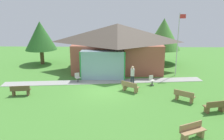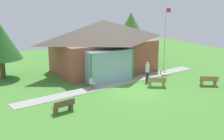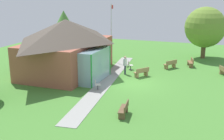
% 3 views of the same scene
% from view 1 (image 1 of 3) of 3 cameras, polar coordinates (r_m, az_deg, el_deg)
% --- Properties ---
extents(ground_plane, '(44.00, 44.00, 0.00)m').
position_cam_1_polar(ground_plane, '(19.34, -2.19, -5.30)').
color(ground_plane, '#478433').
extents(pavilion, '(10.27, 7.48, 5.04)m').
position_cam_1_polar(pavilion, '(25.34, 1.18, 5.83)').
color(pavilion, '#A35642').
rests_on(pavilion, ground_plane).
extents(footpath, '(18.49, 3.28, 0.03)m').
position_cam_1_polar(footpath, '(21.78, -1.79, -2.85)').
color(footpath, '#999993').
rests_on(footpath, ground_plane).
extents(flagpole, '(0.64, 0.08, 6.24)m').
position_cam_1_polar(flagpole, '(23.90, 15.85, 6.59)').
color(flagpole, silver).
rests_on(flagpole, ground_plane).
extents(bench_mid_right, '(1.48, 1.22, 0.84)m').
position_cam_1_polar(bench_mid_right, '(18.11, 17.25, -6.13)').
color(bench_mid_right, '#9E7A51').
rests_on(bench_mid_right, ground_plane).
extents(bench_mid_left, '(1.55, 0.64, 0.84)m').
position_cam_1_polar(bench_mid_left, '(19.73, -21.47, -4.73)').
color(bench_mid_left, brown).
rests_on(bench_mid_left, ground_plane).
extents(bench_rear_near_path, '(1.48, 1.23, 0.84)m').
position_cam_1_polar(bench_rear_near_path, '(19.29, 4.44, -4.12)').
color(bench_rear_near_path, '#9E7A51').
rests_on(bench_rear_near_path, ground_plane).
extents(bench_lawn_far_right, '(1.56, 0.79, 0.84)m').
position_cam_1_polar(bench_lawn_far_right, '(17.00, 23.88, -8.21)').
color(bench_lawn_far_right, brown).
rests_on(bench_lawn_far_right, ground_plane).
extents(bench_front_right, '(1.54, 1.05, 0.84)m').
position_cam_1_polar(bench_front_right, '(13.44, 19.05, -14.06)').
color(bench_front_right, '#9E7A51').
rests_on(bench_front_right, ground_plane).
extents(patio_chair_west, '(0.60, 0.60, 0.86)m').
position_cam_1_polar(patio_chair_west, '(21.82, -8.43, -1.88)').
color(patio_chair_west, beige).
rests_on(patio_chair_west, ground_plane).
extents(patio_chair_lawn_spare, '(0.60, 0.60, 0.86)m').
position_cam_1_polar(patio_chair_lawn_spare, '(21.11, 9.72, -2.53)').
color(patio_chair_lawn_spare, beige).
rests_on(patio_chair_lawn_spare, ground_plane).
extents(visitor_on_path, '(0.34, 0.34, 1.74)m').
position_cam_1_polar(visitor_on_path, '(20.70, 5.03, -0.97)').
color(visitor_on_path, '#2D3347').
rests_on(visitor_on_path, ground_plane).
extents(tree_behind_pavilion_right, '(4.17, 4.17, 5.44)m').
position_cam_1_polar(tree_behind_pavilion_right, '(29.23, 12.52, 8.56)').
color(tree_behind_pavilion_right, brown).
rests_on(tree_behind_pavilion_right, ground_plane).
extents(tree_behind_pavilion_left, '(3.74, 3.74, 5.13)m').
position_cam_1_polar(tree_behind_pavilion_left, '(29.25, -17.12, 8.01)').
color(tree_behind_pavilion_left, brown).
rests_on(tree_behind_pavilion_left, ground_plane).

